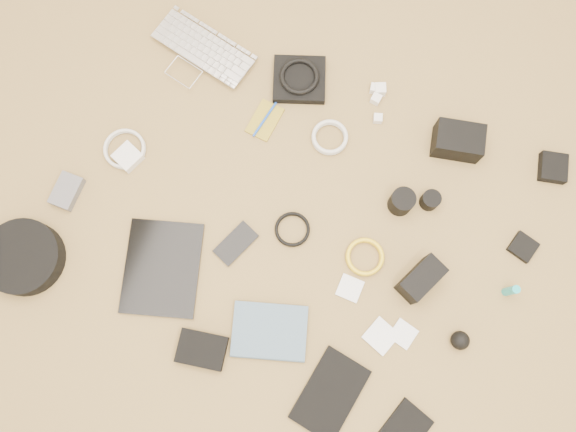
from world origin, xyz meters
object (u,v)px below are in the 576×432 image
at_px(laptop, 195,59).
at_px(dslr_camera, 458,141).
at_px(phone, 236,244).
at_px(headphone_case, 24,257).
at_px(paperback, 267,360).
at_px(tablet, 162,268).

xyz_separation_m(laptop, dslr_camera, (0.86, 0.04, 0.03)).
distance_m(phone, headphone_case, 0.62).
relative_size(headphone_case, paperback, 1.05).
height_order(dslr_camera, phone, dslr_camera).
bearing_deg(tablet, headphone_case, -179.26).
height_order(tablet, phone, tablet).
xyz_separation_m(tablet, paperback, (0.39, -0.12, 0.00)).
bearing_deg(paperback, phone, 20.44).
bearing_deg(laptop, dslr_camera, 14.93).
xyz_separation_m(dslr_camera, tablet, (-0.68, -0.69, -0.04)).
xyz_separation_m(laptop, headphone_case, (-0.20, -0.77, 0.02)).
height_order(tablet, paperback, paperback).
bearing_deg(paperback, laptop, 18.70).
relative_size(phone, paperback, 0.61).
distance_m(dslr_camera, phone, 0.74).
relative_size(dslr_camera, paperback, 0.68).
bearing_deg(paperback, dslr_camera, -37.31).
distance_m(tablet, headphone_case, 0.40).
bearing_deg(tablet, dslr_camera, 28.13).
bearing_deg(headphone_case, laptop, 75.80).
bearing_deg(dslr_camera, paperback, -121.97).
bearing_deg(laptop, paperback, -41.35).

